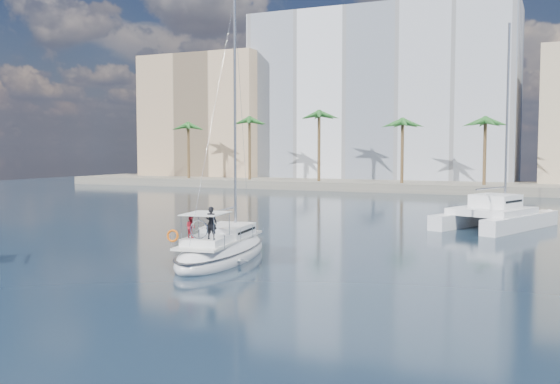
% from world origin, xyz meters
% --- Properties ---
extents(ground, '(160.00, 160.00, 0.00)m').
position_xyz_m(ground, '(0.00, 0.00, 0.00)').
color(ground, black).
rests_on(ground, ground).
extents(quay, '(120.00, 14.00, 1.20)m').
position_xyz_m(quay, '(0.00, 61.00, 0.60)').
color(quay, gray).
rests_on(quay, ground).
extents(building_modern, '(42.00, 16.00, 28.00)m').
position_xyz_m(building_modern, '(-12.00, 73.00, 14.00)').
color(building_modern, white).
rests_on(building_modern, ground).
extents(building_tan_left, '(22.00, 14.00, 22.00)m').
position_xyz_m(building_tan_left, '(-42.00, 69.00, 11.00)').
color(building_tan_left, tan).
rests_on(building_tan_left, ground).
extents(palm_left, '(3.60, 3.60, 12.30)m').
position_xyz_m(palm_left, '(-34.00, 57.00, 10.28)').
color(palm_left, brown).
rests_on(palm_left, ground).
extents(palm_centre, '(3.60, 3.60, 12.30)m').
position_xyz_m(palm_centre, '(0.00, 57.00, 10.28)').
color(palm_centre, brown).
rests_on(palm_centre, ground).
extents(main_sloop, '(4.57, 10.42, 14.97)m').
position_xyz_m(main_sloop, '(-1.93, 1.03, 0.49)').
color(main_sloop, white).
rests_on(main_sloop, ground).
extents(catamaran, '(8.65, 11.61, 15.41)m').
position_xyz_m(catamaran, '(10.18, 21.17, 1.10)').
color(catamaran, white).
rests_on(catamaran, ground).
extents(seagull, '(1.01, 0.43, 0.19)m').
position_xyz_m(seagull, '(-0.19, -0.25, 0.30)').
color(seagull, silver).
rests_on(seagull, ground).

